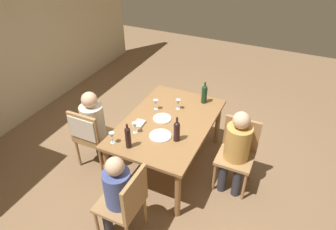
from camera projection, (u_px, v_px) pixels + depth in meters
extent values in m
plane|color=#846647|center=(168.00, 163.00, 4.33)|extent=(10.00, 10.00, 0.00)
cube|color=beige|center=(2.00, 43.00, 4.52)|extent=(6.40, 0.12, 2.70)
cube|color=olive|center=(168.00, 123.00, 3.93)|extent=(1.64, 1.08, 0.04)
cylinder|color=olive|center=(178.00, 195.00, 3.41)|extent=(0.07, 0.07, 0.70)
cylinder|color=olive|center=(218.00, 124.00, 4.53)|extent=(0.07, 0.07, 0.70)
cylinder|color=olive|center=(108.00, 169.00, 3.74)|extent=(0.07, 0.07, 0.70)
cylinder|color=olive|center=(161.00, 109.00, 4.86)|extent=(0.07, 0.07, 0.70)
cylinder|color=#A87F51|center=(97.00, 225.00, 3.24)|extent=(0.04, 0.04, 0.44)
cylinder|color=#A87F51|center=(117.00, 199.00, 3.52)|extent=(0.04, 0.04, 0.44)
cylinder|color=#A87F51|center=(145.00, 211.00, 3.39)|extent=(0.04, 0.04, 0.44)
cube|color=#A87F51|center=(120.00, 203.00, 3.18)|extent=(0.44, 0.44, 0.04)
cube|color=#A87F51|center=(135.00, 194.00, 2.97)|extent=(0.44, 0.04, 0.44)
cylinder|color=#A87F51|center=(244.00, 187.00, 3.68)|extent=(0.04, 0.04, 0.44)
cylinder|color=#A87F51|center=(214.00, 177.00, 3.81)|extent=(0.04, 0.04, 0.44)
cylinder|color=#A87F51|center=(251.00, 167.00, 3.96)|extent=(0.04, 0.04, 0.44)
cylinder|color=#A87F51|center=(223.00, 158.00, 4.09)|extent=(0.04, 0.04, 0.44)
cube|color=#A87F51|center=(235.00, 158.00, 3.75)|extent=(0.44, 0.44, 0.04)
cube|color=#A87F51|center=(242.00, 134.00, 3.76)|extent=(0.04, 0.44, 0.44)
cylinder|color=#A87F51|center=(95.00, 138.00, 4.46)|extent=(0.04, 0.04, 0.44)
cylinder|color=#A87F51|center=(117.00, 145.00, 4.33)|extent=(0.04, 0.04, 0.44)
cylinder|color=#A87F51|center=(78.00, 153.00, 4.18)|extent=(0.04, 0.04, 0.44)
cylinder|color=#A87F51|center=(101.00, 161.00, 4.05)|extent=(0.04, 0.04, 0.44)
cube|color=#A87F51|center=(95.00, 135.00, 4.12)|extent=(0.44, 0.44, 0.04)
cube|color=#A87F51|center=(83.00, 129.00, 3.83)|extent=(0.04, 0.44, 0.44)
cube|color=beige|center=(83.00, 128.00, 3.82)|extent=(0.07, 0.40, 0.31)
cylinder|color=#33333D|center=(107.00, 218.00, 3.29)|extent=(0.10, 0.10, 0.46)
cylinder|color=#33333D|center=(116.00, 207.00, 3.42)|extent=(0.10, 0.10, 0.46)
cylinder|color=#475699|center=(118.00, 189.00, 3.05)|extent=(0.28, 0.28, 0.44)
sphere|color=beige|center=(115.00, 166.00, 2.87)|extent=(0.19, 0.19, 0.19)
cylinder|color=#33333D|center=(237.00, 181.00, 3.74)|extent=(0.11, 0.11, 0.46)
cylinder|color=#33333D|center=(223.00, 176.00, 3.81)|extent=(0.11, 0.11, 0.46)
cylinder|color=tan|center=(238.00, 143.00, 3.62)|extent=(0.31, 0.31, 0.47)
sphere|color=beige|center=(242.00, 120.00, 3.42)|extent=(0.20, 0.20, 0.20)
cylinder|color=#33333D|center=(98.00, 141.00, 4.39)|extent=(0.11, 0.11, 0.46)
cylinder|color=#33333D|center=(109.00, 144.00, 4.32)|extent=(0.11, 0.11, 0.46)
cylinder|color=beige|center=(93.00, 121.00, 3.98)|extent=(0.31, 0.31, 0.47)
sphere|color=beige|center=(89.00, 100.00, 3.79)|extent=(0.20, 0.20, 0.20)
cylinder|color=black|center=(128.00, 139.00, 3.43)|extent=(0.07, 0.07, 0.23)
sphere|color=black|center=(127.00, 130.00, 3.36)|extent=(0.07, 0.07, 0.07)
cylinder|color=black|center=(127.00, 127.00, 3.34)|extent=(0.03, 0.03, 0.07)
cylinder|color=black|center=(177.00, 133.00, 3.54)|extent=(0.08, 0.08, 0.21)
sphere|color=black|center=(177.00, 125.00, 3.47)|extent=(0.08, 0.08, 0.08)
cylinder|color=black|center=(177.00, 121.00, 3.44)|extent=(0.03, 0.03, 0.10)
cylinder|color=#19381E|center=(204.00, 96.00, 4.23)|extent=(0.08, 0.08, 0.21)
sphere|color=#19381E|center=(205.00, 88.00, 4.17)|extent=(0.08, 0.08, 0.08)
cylinder|color=#19381E|center=(205.00, 85.00, 4.14)|extent=(0.03, 0.03, 0.08)
cylinder|color=silver|center=(113.00, 143.00, 3.56)|extent=(0.06, 0.06, 0.00)
cylinder|color=silver|center=(113.00, 140.00, 3.54)|extent=(0.01, 0.01, 0.07)
cone|color=silver|center=(112.00, 135.00, 3.50)|extent=(0.07, 0.07, 0.07)
cylinder|color=silver|center=(135.00, 132.00, 3.72)|extent=(0.06, 0.06, 0.00)
cylinder|color=silver|center=(135.00, 130.00, 3.70)|extent=(0.01, 0.01, 0.07)
cone|color=silver|center=(135.00, 125.00, 3.66)|extent=(0.07, 0.07, 0.07)
cylinder|color=silver|center=(178.00, 109.00, 4.15)|extent=(0.06, 0.06, 0.00)
cylinder|color=silver|center=(178.00, 107.00, 4.13)|extent=(0.01, 0.01, 0.07)
cone|color=silver|center=(178.00, 102.00, 4.09)|extent=(0.07, 0.07, 0.07)
cylinder|color=silver|center=(156.00, 109.00, 4.15)|extent=(0.06, 0.06, 0.00)
cylinder|color=silver|center=(156.00, 107.00, 4.13)|extent=(0.01, 0.01, 0.07)
cone|color=silver|center=(156.00, 102.00, 4.09)|extent=(0.07, 0.07, 0.07)
cylinder|color=silver|center=(162.00, 118.00, 3.96)|extent=(0.24, 0.24, 0.01)
cylinder|color=white|center=(160.00, 136.00, 3.66)|extent=(0.27, 0.27, 0.01)
cube|color=beige|center=(139.00, 124.00, 3.85)|extent=(0.17, 0.13, 0.03)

